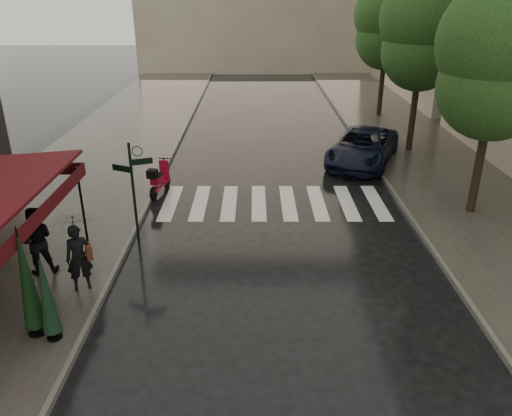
{
  "coord_description": "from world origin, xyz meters",
  "views": [
    {
      "loc": [
        2.29,
        -10.37,
        7.01
      ],
      "look_at": [
        2.34,
        2.35,
        1.4
      ],
      "focal_mm": 35.0,
      "sensor_mm": 36.0,
      "label": 1
    }
  ],
  "objects_px": {
    "pedestrian_with_umbrella": "(74,229)",
    "parasol_back": "(46,293)",
    "scooter": "(159,180)",
    "parasol_front": "(27,279)",
    "parked_car": "(363,147)",
    "pedestrian_terrace": "(36,241)"
  },
  "relations": [
    {
      "from": "parked_car",
      "to": "parasol_front",
      "type": "distance_m",
      "value": 15.22
    },
    {
      "from": "pedestrian_terrace",
      "to": "parasol_back",
      "type": "distance_m",
      "value": 3.07
    },
    {
      "from": "pedestrian_terrace",
      "to": "parked_car",
      "type": "height_order",
      "value": "pedestrian_terrace"
    },
    {
      "from": "pedestrian_with_umbrella",
      "to": "parked_car",
      "type": "bearing_deg",
      "value": 23.39
    },
    {
      "from": "parasol_front",
      "to": "pedestrian_terrace",
      "type": "bearing_deg",
      "value": 109.58
    },
    {
      "from": "parked_car",
      "to": "parasol_back",
      "type": "relative_size",
      "value": 2.48
    },
    {
      "from": "pedestrian_terrace",
      "to": "parasol_front",
      "type": "xyz_separation_m",
      "value": [
        0.92,
        -2.58,
        0.45
      ]
    },
    {
      "from": "pedestrian_with_umbrella",
      "to": "scooter",
      "type": "height_order",
      "value": "pedestrian_with_umbrella"
    },
    {
      "from": "parked_car",
      "to": "parasol_front",
      "type": "bearing_deg",
      "value": -105.31
    },
    {
      "from": "scooter",
      "to": "parked_car",
      "type": "height_order",
      "value": "parked_car"
    },
    {
      "from": "parked_car",
      "to": "parasol_back",
      "type": "height_order",
      "value": "parasol_back"
    },
    {
      "from": "scooter",
      "to": "parasol_back",
      "type": "xyz_separation_m",
      "value": [
        -0.79,
        -8.5,
        0.7
      ]
    },
    {
      "from": "scooter",
      "to": "parasol_front",
      "type": "relative_size",
      "value": 0.7
    },
    {
      "from": "pedestrian_with_umbrella",
      "to": "parasol_back",
      "type": "height_order",
      "value": "pedestrian_with_umbrella"
    },
    {
      "from": "parked_car",
      "to": "parasol_front",
      "type": "height_order",
      "value": "parasol_front"
    },
    {
      "from": "scooter",
      "to": "parasol_front",
      "type": "xyz_separation_m",
      "value": [
        -1.22,
        -8.34,
        0.94
      ]
    },
    {
      "from": "scooter",
      "to": "parasol_back",
      "type": "height_order",
      "value": "parasol_back"
    },
    {
      "from": "parked_car",
      "to": "parasol_front",
      "type": "relative_size",
      "value": 2.05
    },
    {
      "from": "pedestrian_terrace",
      "to": "scooter",
      "type": "height_order",
      "value": "pedestrian_terrace"
    },
    {
      "from": "pedestrian_terrace",
      "to": "scooter",
      "type": "bearing_deg",
      "value": -129.61
    },
    {
      "from": "pedestrian_terrace",
      "to": "scooter",
      "type": "xyz_separation_m",
      "value": [
        2.14,
        5.75,
        -0.49
      ]
    },
    {
      "from": "pedestrian_with_umbrella",
      "to": "pedestrian_terrace",
      "type": "bearing_deg",
      "value": 124.64
    }
  ]
}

